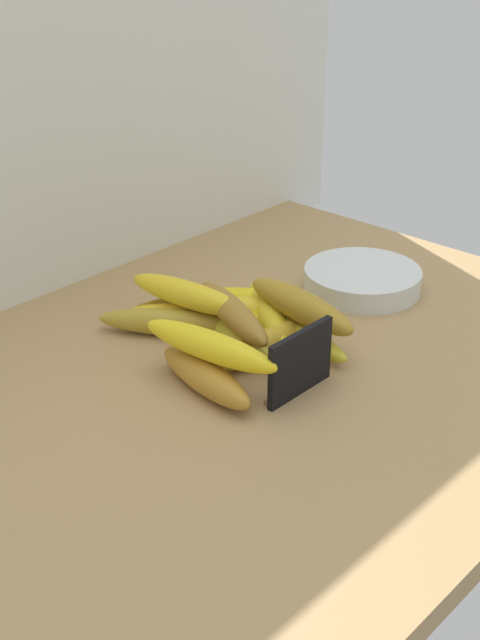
{
  "coord_description": "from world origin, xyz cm",
  "views": [
    {
      "loc": [
        -68.67,
        -62.7,
        58.89
      ],
      "look_at": [
        4.29,
        4.24,
        8.0
      ],
      "focal_mm": 48.76,
      "sensor_mm": 36.0,
      "label": 1
    }
  ],
  "objects_px": {
    "chalkboard_sign": "(300,365)",
    "fruit_bowl": "(362,279)",
    "banana_6": "(244,300)",
    "banana_9": "(238,311)",
    "banana_13": "(210,346)",
    "banana_1": "(234,335)",
    "banana_10": "(233,312)",
    "banana_8": "(296,332)",
    "banana_11": "(301,306)",
    "banana_4": "(190,306)",
    "banana_3": "(269,342)",
    "banana_2": "(198,318)",
    "banana_0": "(268,311)",
    "banana_5": "(173,323)",
    "banana_7": "(205,377)",
    "banana_12": "(188,294)"
  },
  "relations": [
    {
      "from": "banana_4",
      "to": "banana_3",
      "type": "bearing_deg",
      "value": -91.92
    },
    {
      "from": "banana_1",
      "to": "banana_12",
      "type": "distance_m",
      "value": 0.08
    },
    {
      "from": "banana_3",
      "to": "banana_10",
      "type": "height_order",
      "value": "banana_10"
    },
    {
      "from": "banana_2",
      "to": "banana_13",
      "type": "height_order",
      "value": "banana_13"
    },
    {
      "from": "fruit_bowl",
      "to": "banana_7",
      "type": "relative_size",
      "value": 1.06
    },
    {
      "from": "chalkboard_sign",
      "to": "banana_1",
      "type": "xyz_separation_m",
      "value": [
        0.03,
        0.14,
        -0.02
      ]
    },
    {
      "from": "banana_6",
      "to": "banana_9",
      "type": "height_order",
      "value": "banana_9"
    },
    {
      "from": "banana_4",
      "to": "banana_8",
      "type": "bearing_deg",
      "value": -74.73
    },
    {
      "from": "banana_4",
      "to": "banana_11",
      "type": "xyz_separation_m",
      "value": [
        0.05,
        -0.16,
        0.04
      ]
    },
    {
      "from": "fruit_bowl",
      "to": "banana_0",
      "type": "distance_m",
      "value": 0.19
    },
    {
      "from": "banana_10",
      "to": "banana_2",
      "type": "bearing_deg",
      "value": 87.72
    },
    {
      "from": "banana_1",
      "to": "banana_10",
      "type": "bearing_deg",
      "value": -174.04
    },
    {
      "from": "banana_2",
      "to": "banana_7",
      "type": "bearing_deg",
      "value": -131.71
    },
    {
      "from": "fruit_bowl",
      "to": "banana_8",
      "type": "distance_m",
      "value": 0.2
    },
    {
      "from": "banana_8",
      "to": "banana_11",
      "type": "xyz_separation_m",
      "value": [
        0.0,
        -0.0,
        0.04
      ]
    },
    {
      "from": "banana_2",
      "to": "banana_6",
      "type": "bearing_deg",
      "value": -5.03
    },
    {
      "from": "banana_10",
      "to": "banana_11",
      "type": "height_order",
      "value": "banana_11"
    },
    {
      "from": "fruit_bowl",
      "to": "banana_8",
      "type": "bearing_deg",
      "value": -170.5
    },
    {
      "from": "fruit_bowl",
      "to": "banana_3",
      "type": "bearing_deg",
      "value": -173.71
    },
    {
      "from": "chalkboard_sign",
      "to": "fruit_bowl",
      "type": "xyz_separation_m",
      "value": [
        0.29,
        0.12,
        -0.02
      ]
    },
    {
      "from": "banana_6",
      "to": "chalkboard_sign",
      "type": "bearing_deg",
      "value": -120.94
    },
    {
      "from": "banana_9",
      "to": "banana_10",
      "type": "distance_m",
      "value": 0.07
    },
    {
      "from": "banana_9",
      "to": "banana_11",
      "type": "distance_m",
      "value": 0.1
    },
    {
      "from": "banana_8",
      "to": "banana_11",
      "type": "height_order",
      "value": "banana_11"
    },
    {
      "from": "fruit_bowl",
      "to": "banana_13",
      "type": "distance_m",
      "value": 0.36
    },
    {
      "from": "banana_8",
      "to": "banana_9",
      "type": "bearing_deg",
      "value": 98.31
    },
    {
      "from": "banana_8",
      "to": "banana_12",
      "type": "distance_m",
      "value": 0.15
    },
    {
      "from": "banana_1",
      "to": "banana_6",
      "type": "relative_size",
      "value": 0.93
    },
    {
      "from": "banana_13",
      "to": "banana_6",
      "type": "bearing_deg",
      "value": 31.27
    },
    {
      "from": "banana_9",
      "to": "banana_13",
      "type": "bearing_deg",
      "value": -148.54
    },
    {
      "from": "banana_10",
      "to": "banana_13",
      "type": "relative_size",
      "value": 1.0
    },
    {
      "from": "chalkboard_sign",
      "to": "banana_9",
      "type": "relative_size",
      "value": 0.64
    },
    {
      "from": "banana_1",
      "to": "banana_4",
      "type": "xyz_separation_m",
      "value": [
        0.02,
        0.1,
        0.0
      ]
    },
    {
      "from": "banana_0",
      "to": "banana_8",
      "type": "bearing_deg",
      "value": -102.53
    },
    {
      "from": "chalkboard_sign",
      "to": "banana_2",
      "type": "distance_m",
      "value": 0.21
    },
    {
      "from": "banana_6",
      "to": "banana_8",
      "type": "bearing_deg",
      "value": -101.59
    },
    {
      "from": "banana_3",
      "to": "banana_13",
      "type": "distance_m",
      "value": 0.12
    },
    {
      "from": "banana_6",
      "to": "banana_9",
      "type": "xyz_separation_m",
      "value": [
        -0.04,
        -0.02,
        0.0
      ]
    },
    {
      "from": "fruit_bowl",
      "to": "banana_5",
      "type": "height_order",
      "value": "banana_5"
    },
    {
      "from": "banana_7",
      "to": "banana_13",
      "type": "bearing_deg",
      "value": 5.05
    },
    {
      "from": "banana_10",
      "to": "banana_13",
      "type": "height_order",
      "value": "banana_13"
    },
    {
      "from": "banana_8",
      "to": "banana_0",
      "type": "bearing_deg",
      "value": 77.47
    },
    {
      "from": "banana_4",
      "to": "banana_2",
      "type": "bearing_deg",
      "value": -118.36
    },
    {
      "from": "fruit_bowl",
      "to": "banana_13",
      "type": "xyz_separation_m",
      "value": [
        -0.36,
        -0.03,
        0.04
      ]
    },
    {
      "from": "banana_8",
      "to": "banana_2",
      "type": "bearing_deg",
      "value": 116.85
    },
    {
      "from": "banana_1",
      "to": "banana_0",
      "type": "bearing_deg",
      "value": 5.03
    },
    {
      "from": "banana_3",
      "to": "banana_9",
      "type": "bearing_deg",
      "value": 68.37
    },
    {
      "from": "banana_10",
      "to": "banana_11",
      "type": "xyz_separation_m",
      "value": [
        0.07,
        -0.06,
        0.0
      ]
    },
    {
      "from": "banana_4",
      "to": "banana_10",
      "type": "bearing_deg",
      "value": -101.85
    },
    {
      "from": "banana_6",
      "to": "banana_9",
      "type": "relative_size",
      "value": 1.06
    }
  ]
}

